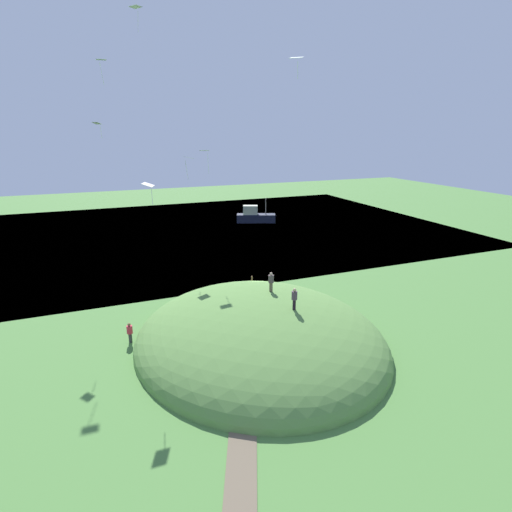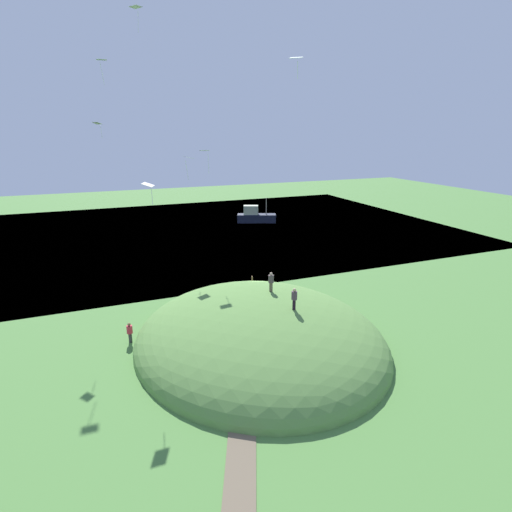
% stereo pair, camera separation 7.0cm
% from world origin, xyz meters
% --- Properties ---
extents(ground_plane, '(160.00, 160.00, 0.00)m').
position_xyz_m(ground_plane, '(0.00, 0.00, 0.00)').
color(ground_plane, '#4C7D3A').
extents(lake_water, '(51.19, 80.00, 0.40)m').
position_xyz_m(lake_water, '(-28.76, 0.00, -0.20)').
color(lake_water, '#405287').
rests_on(lake_water, ground_plane).
extents(grass_hill, '(20.20, 18.01, 5.95)m').
position_xyz_m(grass_hill, '(7.53, -3.30, 0.00)').
color(grass_hill, '#58843F').
rests_on(grass_hill, ground_plane).
extents(dirt_path, '(10.51, 5.30, 0.04)m').
position_xyz_m(dirt_path, '(19.52, -9.13, 0.02)').
color(dirt_path, brown).
rests_on(dirt_path, ground_plane).
extents(boat_on_lake, '(4.17, 6.70, 4.13)m').
position_xyz_m(boat_on_lake, '(-30.92, 11.66, 1.01)').
color(boat_on_lake, black).
rests_on(boat_on_lake, lake_water).
extents(person_watching_kites, '(0.54, 0.54, 1.59)m').
position_xyz_m(person_watching_kites, '(9.08, -1.33, 3.86)').
color(person_watching_kites, black).
rests_on(person_watching_kites, grass_hill).
extents(person_with_child, '(0.59, 0.59, 1.57)m').
position_xyz_m(person_with_child, '(5.31, -1.44, 3.81)').
color(person_with_child, brown).
rests_on(person_with_child, grass_hill).
extents(person_on_hilltop, '(0.59, 0.59, 1.56)m').
position_xyz_m(person_on_hilltop, '(4.18, -12.16, 0.97)').
color(person_on_hilltop, '#323133').
rests_on(person_on_hilltop, ground_plane).
extents(kite_0, '(0.96, 0.99, 1.32)m').
position_xyz_m(kite_0, '(7.29, -0.74, 19.21)').
color(kite_0, white).
extents(kite_1, '(1.24, 1.04, 1.55)m').
position_xyz_m(kite_1, '(4.15, -10.04, 11.35)').
color(kite_1, white).
extents(kite_2, '(1.20, 0.85, 2.20)m').
position_xyz_m(kite_2, '(-6.71, -4.80, 12.38)').
color(kite_2, white).
extents(kite_3, '(1.04, 0.96, 1.65)m').
position_xyz_m(kite_3, '(-1.03, -9.32, 23.16)').
color(kite_3, white).
extents(kite_5, '(0.62, 0.87, 2.07)m').
position_xyz_m(kite_5, '(-9.18, -11.59, 20.73)').
color(kite_5, white).
extents(kite_6, '(0.69, 0.90, 2.05)m').
position_xyz_m(kite_6, '(-4.14, -3.83, 13.05)').
color(kite_6, white).
extents(kite_7, '(0.89, 0.84, 1.35)m').
position_xyz_m(kite_7, '(-6.46, -12.56, 15.43)').
color(kite_7, white).
extents(mooring_post, '(0.14, 0.14, 1.22)m').
position_xyz_m(mooring_post, '(-2.69, 0.08, 0.61)').
color(mooring_post, brown).
rests_on(mooring_post, ground_plane).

